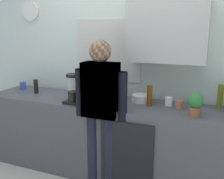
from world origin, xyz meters
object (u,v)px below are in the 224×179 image
cup_white_mug (169,101)px  person_at_sink (101,104)px  cup_blue_mug (23,85)px  bottle_olive_oil (220,96)px  bottle_amber_beer (149,96)px  cup_terracotta_mug (179,104)px  person_guest (101,104)px  potted_plant (196,103)px  mixing_bowl (142,98)px  bottle_dark_sauce (36,86)px  dish_soap (78,90)px  bottle_red_vinegar (100,89)px  coffee_maker (75,90)px

cup_white_mug → person_at_sink: person_at_sink is taller
cup_blue_mug → bottle_olive_oil: bearing=2.1°
bottle_amber_beer → bottle_olive_oil: size_ratio=0.92×
cup_terracotta_mug → cup_white_mug: bearing=149.1°
person_guest → person_at_sink: bearing=-0.0°
bottle_amber_beer → potted_plant: size_ratio=1.00×
cup_blue_mug → mixing_bowl: bearing=0.3°
person_guest → potted_plant: bearing=-164.6°
potted_plant → bottle_dark_sauce: bearing=175.3°
bottle_dark_sauce → potted_plant: bearing=-4.7°
potted_plant → dish_soap: size_ratio=1.28×
cup_terracotta_mug → dish_soap: (-1.24, 0.06, 0.03)m
bottle_red_vinegar → person_guest: bearing=-64.5°
bottle_dark_sauce → potted_plant: (1.98, -0.16, 0.04)m
bottle_amber_beer → bottle_dark_sauce: 1.50m
person_at_sink → person_guest: bearing=0.0°
cup_terracotta_mug → potted_plant: (0.18, -0.18, 0.09)m
potted_plant → coffee_maker: bearing=-179.4°
mixing_bowl → potted_plant: size_ratio=0.96×
coffee_maker → cup_blue_mug: coffee_maker is taller
bottle_red_vinegar → bottle_olive_oil: 1.35m
cup_white_mug → dish_soap: (-1.12, -0.01, 0.03)m
potted_plant → cup_blue_mug: bearing=173.0°
coffee_maker → bottle_red_vinegar: coffee_maker is taller
coffee_maker → bottle_amber_beer: bearing=12.3°
bottle_dark_sauce → person_at_sink: (1.07, -0.32, -0.03)m
bottle_dark_sauce → dish_soap: same height
cup_white_mug → person_guest: (-0.62, -0.42, 0.01)m
coffee_maker → potted_plant: 1.30m
bottle_amber_beer → person_at_sink: bearing=-142.8°
person_at_sink → bottle_amber_beer: bearing=34.3°
bottle_red_vinegar → cup_white_mug: (0.83, -0.03, -0.06)m
bottle_red_vinegar → bottle_olive_oil: size_ratio=0.88×
person_at_sink → person_guest: size_ratio=1.00×
dish_soap → person_guest: 0.64m
cup_terracotta_mug → cup_blue_mug: bearing=177.3°
cup_white_mug → dish_soap: dish_soap is taller
person_guest → dish_soap: bearing=-33.7°
potted_plant → person_guest: bearing=-170.0°
person_at_sink → bottle_red_vinegar: bearing=112.6°
bottle_amber_beer → potted_plant: (0.49, -0.16, 0.02)m
cup_blue_mug → cup_terracotta_mug: bearing=-2.7°
mixing_bowl → person_guest: 0.55m
dish_soap → person_guest: (0.50, -0.40, -0.02)m
bottle_red_vinegar → bottle_amber_beer: 0.65m
coffee_maker → dish_soap: coffee_maker is taller
bottle_olive_oil → cup_white_mug: bottle_olive_oil is taller
cup_white_mug → person_guest: person_guest is taller
cup_blue_mug → cup_white_mug: bearing=-0.9°
cup_terracotta_mug → cup_blue_mug: 2.13m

